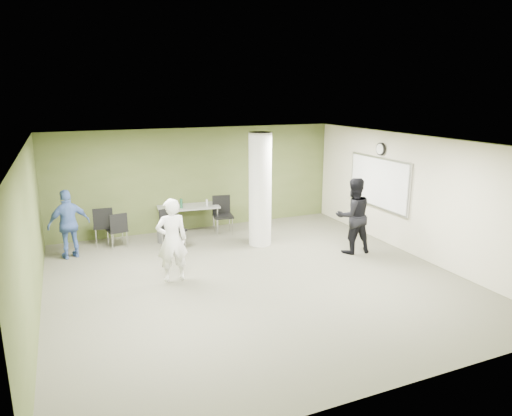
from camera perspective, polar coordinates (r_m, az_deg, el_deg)
name	(u,v)px	position (r m, az deg, el deg)	size (l,w,h in m)	color
floor	(254,279)	(9.47, -0.21, -8.86)	(8.00, 8.00, 0.00)	#565443
ceiling	(254,142)	(8.76, -0.23, 8.23)	(8.00, 8.00, 0.00)	white
wall_back	(198,179)	(12.71, -7.26, 3.63)	(8.00, 0.02, 2.80)	#495829
wall_left	(30,238)	(8.38, -26.36, -3.35)	(0.02, 8.00, 2.80)	#495829
wall_right_cream	(414,196)	(11.15, 19.09, 1.46)	(0.02, 8.00, 2.80)	beige
column	(260,190)	(11.19, 0.52, 2.30)	(0.56, 0.56, 2.80)	silver
whiteboard	(378,183)	(11.98, 15.04, 3.09)	(0.05, 2.30, 1.30)	silver
wall_clock	(381,149)	(11.85, 15.31, 7.13)	(0.06, 0.32, 0.32)	black
folding_table	(189,208)	(12.32, -8.43, 0.00)	(1.68, 0.87, 1.02)	gray
wastebasket	(163,236)	(11.87, -11.59, -3.49)	(0.27, 0.27, 0.31)	#4C4C4C
chair_back_left	(103,223)	(11.92, -18.53, -1.79)	(0.53, 0.53, 0.98)	black
chair_back_right	(118,228)	(11.63, -16.91, -2.35)	(0.51, 0.51, 0.89)	black
chair_table_left	(171,225)	(11.31, -10.57, -2.15)	(0.62, 0.62, 0.97)	black
chair_table_right	(222,212)	(12.33, -4.23, -0.45)	(0.57, 0.57, 1.02)	black
woman_white	(172,240)	(9.27, -10.46, -3.97)	(0.62, 0.41, 1.71)	white
man_black	(353,216)	(10.96, 12.05, -0.95)	(0.88, 0.68, 1.80)	black
man_blue	(69,224)	(11.24, -22.34, -1.88)	(0.94, 0.39, 1.61)	#4361A7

